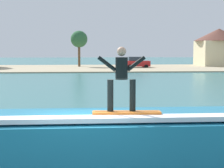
{
  "coord_description": "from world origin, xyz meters",
  "views": [
    {
      "loc": [
        -0.14,
        -9.85,
        3.28
      ],
      "look_at": [
        1.17,
        6.17,
        1.84
      ],
      "focal_mm": 64.96,
      "sensor_mm": 36.0,
      "label": 1
    }
  ],
  "objects_px": {
    "wave_crest": "(127,139)",
    "house_gabled_white": "(219,46)",
    "tree_tall_bare": "(79,40)",
    "car_far_shore": "(137,62)",
    "surfboard": "(127,113)",
    "surfer": "(122,75)"
  },
  "relations": [
    {
      "from": "tree_tall_bare",
      "to": "car_far_shore",
      "type": "bearing_deg",
      "value": -22.91
    },
    {
      "from": "car_far_shore",
      "to": "tree_tall_bare",
      "type": "distance_m",
      "value": 10.63
    },
    {
      "from": "surfboard",
      "to": "surfer",
      "type": "distance_m",
      "value": 0.98
    },
    {
      "from": "surfboard",
      "to": "wave_crest",
      "type": "bearing_deg",
      "value": 82.55
    },
    {
      "from": "wave_crest",
      "to": "house_gabled_white",
      "type": "distance_m",
      "value": 62.95
    },
    {
      "from": "wave_crest",
      "to": "house_gabled_white",
      "type": "xyz_separation_m",
      "value": [
        23.18,
        58.46,
        2.92
      ]
    },
    {
      "from": "tree_tall_bare",
      "to": "surfboard",
      "type": "bearing_deg",
      "value": -88.84
    },
    {
      "from": "wave_crest",
      "to": "car_far_shore",
      "type": "distance_m",
      "value": 53.86
    },
    {
      "from": "wave_crest",
      "to": "tree_tall_bare",
      "type": "bearing_deg",
      "value": 91.25
    },
    {
      "from": "surfboard",
      "to": "car_far_shore",
      "type": "distance_m",
      "value": 54.51
    },
    {
      "from": "surfer",
      "to": "tree_tall_bare",
      "type": "distance_m",
      "value": 57.78
    },
    {
      "from": "car_far_shore",
      "to": "house_gabled_white",
      "type": "relative_size",
      "value": 0.46
    },
    {
      "from": "wave_crest",
      "to": "surfboard",
      "type": "relative_size",
      "value": 5.51
    },
    {
      "from": "surfboard",
      "to": "car_far_shore",
      "type": "relative_size",
      "value": 0.44
    },
    {
      "from": "car_far_shore",
      "to": "tree_tall_bare",
      "type": "bearing_deg",
      "value": 157.09
    },
    {
      "from": "car_far_shore",
      "to": "house_gabled_white",
      "type": "distance_m",
      "value": 16.34
    },
    {
      "from": "wave_crest",
      "to": "house_gabled_white",
      "type": "height_order",
      "value": "house_gabled_white"
    },
    {
      "from": "wave_crest",
      "to": "house_gabled_white",
      "type": "relative_size",
      "value": 1.12
    },
    {
      "from": "wave_crest",
      "to": "tree_tall_bare",
      "type": "height_order",
      "value": "tree_tall_bare"
    },
    {
      "from": "tree_tall_bare",
      "to": "house_gabled_white",
      "type": "bearing_deg",
      "value": 3.06
    },
    {
      "from": "wave_crest",
      "to": "car_far_shore",
      "type": "bearing_deg",
      "value": 81.55
    },
    {
      "from": "surfer",
      "to": "house_gabled_white",
      "type": "height_order",
      "value": "house_gabled_white"
    }
  ]
}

